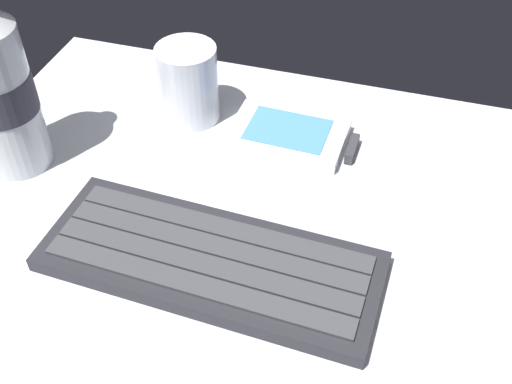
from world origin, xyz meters
TOP-DOWN VIEW (x-y plane):
  - ground_plane at (0.00, -0.23)cm, footprint 64.00×48.00cm
  - keyboard at (-1.95, -7.03)cm, footprint 29.43×12.19cm
  - handheld_device at (0.66, 11.49)cm, footprint 12.99×8.01cm
  - juice_cup at (-11.30, 12.55)cm, footprint 6.40×6.40cm

SIDE VIEW (x-z plane):
  - ground_plane at x=0.00cm, z-range -2.39..0.41cm
  - handheld_device at x=0.66cm, z-range -0.02..1.48cm
  - keyboard at x=-1.95cm, z-range -0.04..1.66cm
  - juice_cup at x=-11.30cm, z-range -0.34..8.16cm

